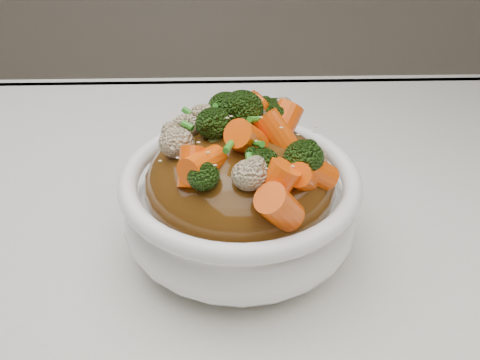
{
  "coord_description": "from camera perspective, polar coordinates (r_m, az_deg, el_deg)",
  "views": [
    {
      "loc": [
        -0.02,
        -0.32,
        1.08
      ],
      "look_at": [
        -0.01,
        0.06,
        0.82
      ],
      "focal_mm": 42.0,
      "sensor_mm": 36.0,
      "label": 1
    }
  ],
  "objects": [
    {
      "name": "tablecloth",
      "position": [
        0.47,
        1.05,
        -13.05
      ],
      "size": [
        1.2,
        0.8,
        0.04
      ],
      "primitive_type": "cube",
      "color": "silver",
      "rests_on": "dining_table"
    },
    {
      "name": "sesame_seeds",
      "position": [
        0.43,
        0.0,
        6.04
      ],
      "size": [
        0.17,
        0.17,
        0.01
      ],
      "primitive_type": null,
      "rotation": [
        0.0,
        0.0,
        0.25
      ],
      "color": "beige",
      "rests_on": "sauce_base"
    },
    {
      "name": "broccoli",
      "position": [
        0.43,
        0.0,
        5.82
      ],
      "size": [
        0.19,
        0.19,
        0.04
      ],
      "primitive_type": null,
      "rotation": [
        0.0,
        0.0,
        0.25
      ],
      "color": "black",
      "rests_on": "sauce_base"
    },
    {
      "name": "sauce_base",
      "position": [
        0.46,
        0.0,
        -0.28
      ],
      "size": [
        0.19,
        0.19,
        0.09
      ],
      "primitive_type": "ellipsoid",
      "rotation": [
        0.0,
        0.0,
        0.25
      ],
      "color": "#512E0E",
      "rests_on": "bowl"
    },
    {
      "name": "carrots",
      "position": [
        0.43,
        0.0,
        5.93
      ],
      "size": [
        0.19,
        0.19,
        0.05
      ],
      "primitive_type": null,
      "rotation": [
        0.0,
        0.0,
        0.25
      ],
      "color": "#FB5508",
      "rests_on": "sauce_base"
    },
    {
      "name": "scallions",
      "position": [
        0.43,
        0.0,
        6.04
      ],
      "size": [
        0.14,
        0.14,
        0.02
      ],
      "primitive_type": null,
      "rotation": [
        0.0,
        0.0,
        0.25
      ],
      "color": "#2C841E",
      "rests_on": "sauce_base"
    },
    {
      "name": "bowl",
      "position": [
        0.47,
        -0.0,
        -2.93
      ],
      "size": [
        0.24,
        0.24,
        0.08
      ],
      "primitive_type": null,
      "rotation": [
        0.0,
        0.0,
        0.25
      ],
      "color": "white",
      "rests_on": "tablecloth"
    },
    {
      "name": "cauliflower",
      "position": [
        0.43,
        0.0,
        5.61
      ],
      "size": [
        0.19,
        0.19,
        0.03
      ],
      "primitive_type": null,
      "rotation": [
        0.0,
        0.0,
        0.25
      ],
      "color": "#D0B98E",
      "rests_on": "sauce_base"
    }
  ]
}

